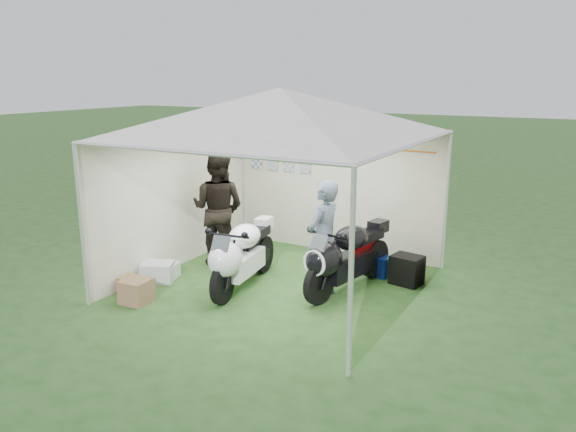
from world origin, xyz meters
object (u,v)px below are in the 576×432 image
object	(u,v)px
motorcycle_white	(241,254)
crate_2	(168,270)
motorcycle_black	(345,255)
person_dark_jacket	(218,208)
crate_0	(158,272)
canopy_tent	(281,117)
person_blue_jacket	(324,239)
crate_1	(137,291)
paddock_stand	(377,265)
equipment_box	(407,270)
crate_3	(133,285)

from	to	relation	value
motorcycle_white	crate_2	distance (m)	1.39
motorcycle_black	person_dark_jacket	world-z (taller)	person_dark_jacket
motorcycle_black	crate_0	xyz separation A→B (m)	(-2.73, -1.05, -0.41)
canopy_tent	crate_0	size ratio (longest dim) A/B	11.89
canopy_tent	person_dark_jacket	size ratio (longest dim) A/B	2.90
motorcycle_white	person_blue_jacket	bearing A→B (deg)	7.74
person_dark_jacket	crate_1	xyz separation A→B (m)	(-0.01, -2.00, -0.80)
canopy_tent	person_blue_jacket	size ratio (longest dim) A/B	3.25
person_dark_jacket	person_blue_jacket	world-z (taller)	person_dark_jacket
paddock_stand	equipment_box	bearing A→B (deg)	-15.29
equipment_box	crate_1	distance (m)	4.09
person_blue_jacket	crate_2	distance (m)	2.68
motorcycle_white	crate_3	bearing A→B (deg)	-152.68
crate_2	motorcycle_white	bearing A→B (deg)	6.59
paddock_stand	person_dark_jacket	size ratio (longest dim) A/B	0.23
crate_2	motorcycle_black	bearing A→B (deg)	16.56
motorcycle_black	paddock_stand	distance (m)	1.03
paddock_stand	crate_3	world-z (taller)	paddock_stand
canopy_tent	crate_3	xyz separation A→B (m)	(-1.75, -1.42, -2.45)
canopy_tent	person_dark_jacket	distance (m)	2.18
canopy_tent	motorcycle_white	world-z (taller)	canopy_tent
motorcycle_black	person_blue_jacket	size ratio (longest dim) A/B	1.18
person_blue_jacket	crate_3	xyz separation A→B (m)	(-2.52, -1.30, -0.74)
equipment_box	motorcycle_black	bearing A→B (deg)	-132.81
motorcycle_white	motorcycle_black	distance (m)	1.56
person_dark_jacket	paddock_stand	bearing A→B (deg)	-174.98
motorcycle_black	crate_2	bearing A→B (deg)	-152.08
canopy_tent	motorcycle_white	bearing A→B (deg)	-132.82
canopy_tent	crate_2	xyz separation A→B (m)	(-1.75, -0.62, -2.46)
crate_0	crate_3	xyz separation A→B (m)	(0.00, -0.56, -0.03)
person_blue_jacket	equipment_box	world-z (taller)	person_blue_jacket
paddock_stand	person_blue_jacket	bearing A→B (deg)	-107.49
motorcycle_white	crate_2	bearing A→B (deg)	178.17
motorcycle_white	motorcycle_black	world-z (taller)	motorcycle_black
equipment_box	crate_2	xyz separation A→B (m)	(-3.45, -1.59, -0.11)
equipment_box	motorcycle_white	bearing A→B (deg)	-146.03
motorcycle_black	canopy_tent	bearing A→B (deg)	-157.74
crate_3	crate_1	bearing A→B (deg)	-36.84
equipment_box	person_blue_jacket	bearing A→B (deg)	-130.38
paddock_stand	crate_2	distance (m)	3.39
person_blue_jacket	equipment_box	distance (m)	1.57
crate_3	crate_2	bearing A→B (deg)	90.00
canopy_tent	paddock_stand	world-z (taller)	canopy_tent
person_dark_jacket	crate_1	world-z (taller)	person_dark_jacket
person_dark_jacket	crate_0	bearing A→B (deg)	64.78
crate_0	equipment_box	bearing A→B (deg)	27.89
motorcycle_white	paddock_stand	distance (m)	2.29
crate_0	crate_2	bearing A→B (deg)	90.00
motorcycle_black	crate_3	world-z (taller)	motorcycle_black
paddock_stand	crate_3	bearing A→B (deg)	-139.02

